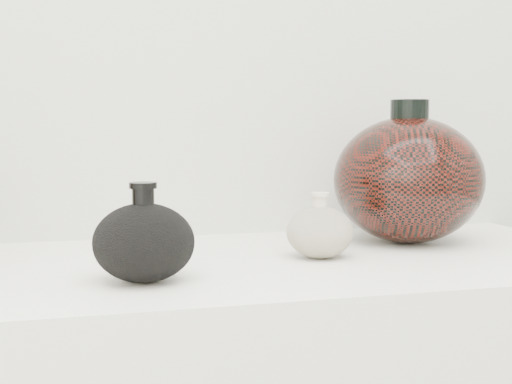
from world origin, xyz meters
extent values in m
cube|color=#B7B8AC|center=(0.00, 1.21, 1.30)|extent=(3.00, 0.02, 2.60)
cube|color=silver|center=(0.00, 0.95, 0.89)|extent=(1.20, 0.50, 0.03)
ellipsoid|color=black|center=(-0.13, 0.85, 0.95)|extent=(0.14, 0.14, 0.10)
cylinder|color=black|center=(-0.13, 0.85, 1.01)|extent=(0.03, 0.03, 0.03)
cylinder|color=black|center=(-0.13, 0.85, 1.02)|extent=(0.04, 0.04, 0.01)
ellipsoid|color=beige|center=(0.14, 0.94, 0.94)|extent=(0.12, 0.12, 0.08)
cylinder|color=beige|center=(0.14, 0.94, 0.98)|extent=(0.03, 0.03, 0.02)
cylinder|color=beige|center=(0.14, 0.94, 0.99)|extent=(0.03, 0.03, 0.01)
ellipsoid|color=black|center=(0.32, 1.03, 1.00)|extent=(0.31, 0.31, 0.21)
cylinder|color=black|center=(0.32, 1.03, 1.12)|extent=(0.08, 0.08, 0.04)
camera|label=1|loc=(-0.23, -0.03, 1.09)|focal=50.00mm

